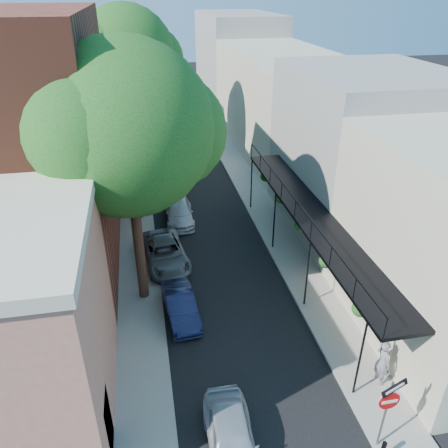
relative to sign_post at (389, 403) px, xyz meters
name	(u,v)px	position (x,y,z in m)	size (l,w,h in m)	color
road_surface	(181,151)	(-3.16, 29.03, -2.03)	(6.00, 64.00, 0.01)	black
sidewalk_left	(134,154)	(-7.16, 29.03, -1.98)	(2.00, 64.00, 0.12)	gray
sidewalk_right	(226,148)	(0.84, 29.03, -1.98)	(2.00, 64.00, 0.12)	gray
buildings_left	(58,103)	(-12.46, 27.79, 2.90)	(10.10, 59.10, 12.00)	tan
buildings_right	(284,97)	(5.83, 28.51, 2.39)	(9.80, 55.00, 10.00)	#B8B097
sign_post	(389,403)	(0.00, 0.00, 0.00)	(0.89, 0.17, 2.99)	#595B60
oak_near	(138,130)	(-6.53, 9.29, 5.84)	(7.48, 6.80, 11.42)	#362015
oak_mid	(135,103)	(-6.58, 17.26, 5.02)	(6.60, 6.00, 10.20)	#362015
oak_far	(133,57)	(-6.51, 26.30, 6.22)	(7.70, 7.00, 11.90)	#362015
parked_car_a	(232,440)	(-4.56, 0.67, -1.40)	(1.51, 3.76, 1.28)	#A6ADB8
parked_car_b	(181,306)	(-5.42, 7.40, -1.46)	(1.22, 3.50, 1.15)	#121738
parked_car_c	(165,253)	(-5.76, 11.70, -1.41)	(2.08, 4.51, 1.25)	slate
parked_car_d	(179,212)	(-4.57, 16.24, -1.46)	(1.61, 3.97, 1.15)	silver
parked_car_e	(172,178)	(-4.56, 21.55, -1.39)	(1.54, 3.82, 1.30)	black
parked_car_f	(163,157)	(-4.84, 26.26, -1.46)	(1.21, 3.47, 1.14)	#686358
parked_car_g	(154,141)	(-5.39, 30.47, -1.43)	(2.00, 4.34, 1.21)	#9CA3B0
pedestrian	(383,362)	(1.28, 2.34, -0.98)	(0.68, 0.45, 1.87)	slate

